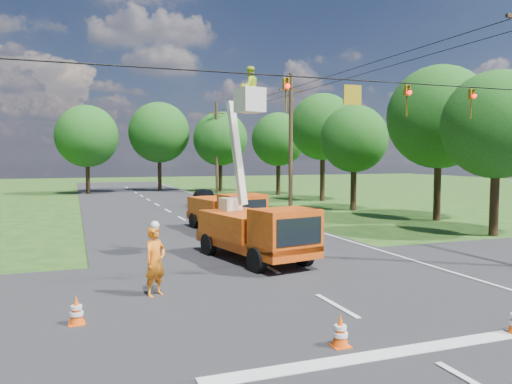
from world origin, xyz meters
name	(u,v)px	position (x,y,z in m)	size (l,w,h in m)	color
ground	(182,219)	(0.00, 20.00, 0.00)	(140.00, 140.00, 0.00)	#1E4414
road_main	(182,219)	(0.00, 20.00, 0.00)	(12.00, 100.00, 0.06)	black
road_cross	(304,289)	(0.00, 2.00, 0.00)	(56.00, 10.00, 0.07)	black
stop_bar	(414,352)	(0.00, -3.20, 0.00)	(9.00, 0.45, 0.02)	silver
edge_line	(263,216)	(5.60, 20.00, 0.00)	(0.12, 90.00, 0.02)	silver
bucket_truck	(256,221)	(0.01, 6.22, 1.56)	(3.25, 6.09, 7.40)	#CF580E
second_truck	(226,211)	(1.12, 13.78, 1.10)	(3.00, 5.92, 2.12)	#CF580E
ground_worker	(155,261)	(-4.31, 2.70, 1.01)	(0.73, 0.48, 2.01)	orange
distant_car	(205,198)	(3.26, 26.86, 0.76)	(1.79, 4.45, 1.52)	black
traffic_cone_0	(340,331)	(-1.32, -2.51, 0.36)	(0.38, 0.38, 0.71)	#FD550D
traffic_cone_2	(284,242)	(1.93, 7.93, 0.36)	(0.38, 0.38, 0.71)	#FD550D
traffic_cone_3	(267,228)	(2.74, 11.98, 0.36)	(0.38, 0.38, 0.71)	#FD550D
traffic_cone_4	(76,311)	(-6.45, 0.85, 0.36)	(0.38, 0.38, 0.71)	#FD550D
traffic_cone_7	(253,216)	(3.90, 17.35, 0.36)	(0.38, 0.38, 0.71)	#FD550D
pole_right_mid	(291,141)	(8.50, 22.00, 5.11)	(1.80, 0.30, 10.00)	#4C3823
pole_right_far	(217,147)	(8.50, 42.00, 5.11)	(1.80, 0.30, 10.00)	#4C3823
signal_span	(370,95)	(2.23, 1.99, 5.88)	(18.00, 0.29, 1.07)	black
tree_right_a	(497,125)	(13.50, 8.00, 5.56)	(5.40, 5.40, 8.28)	#382616
tree_right_b	(439,117)	(15.00, 14.00, 6.43)	(6.40, 6.40, 9.65)	#382616
tree_right_c	(354,139)	(13.20, 21.00, 5.31)	(5.00, 5.00, 7.83)	#382616
tree_right_d	(323,127)	(14.80, 29.00, 6.68)	(6.00, 6.00, 9.70)	#382616
tree_right_e	(278,139)	(13.80, 37.00, 5.81)	(5.60, 5.60, 8.63)	#382616
tree_far_a	(87,136)	(-5.00, 45.00, 6.19)	(6.60, 6.60, 9.50)	#382616
tree_far_b	(159,133)	(3.00, 47.00, 6.81)	(7.00, 7.00, 10.32)	#382616
tree_far_c	(220,139)	(9.50, 44.00, 6.06)	(6.20, 6.20, 9.18)	#382616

